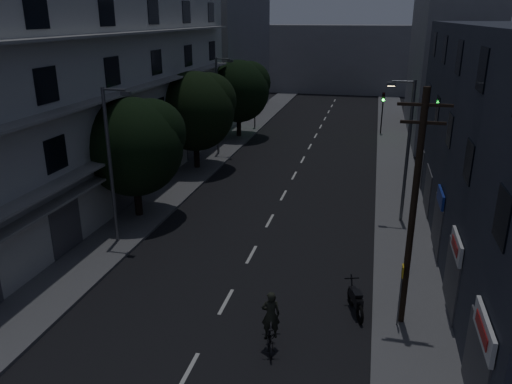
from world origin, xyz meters
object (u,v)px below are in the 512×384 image
at_px(bus_stop_sign, 401,284).
at_px(motorcycle, 356,301).
at_px(utility_pole, 413,208).
at_px(cyclist, 271,329).

relative_size(bus_stop_sign, motorcycle, 1.24).
xyz_separation_m(bus_stop_sign, motorcycle, (-1.62, 0.70, -1.36)).
xyz_separation_m(utility_pole, motorcycle, (-1.77, 0.41, -4.33)).
bearing_deg(utility_pole, cyclist, -150.48).
distance_m(utility_pole, motorcycle, 4.70).
bearing_deg(cyclist, motorcycle, 31.83).
height_order(utility_pole, motorcycle, utility_pole).
xyz_separation_m(bus_stop_sign, cyclist, (-4.49, -2.34, -1.11)).
bearing_deg(bus_stop_sign, utility_pole, 62.09).
xyz_separation_m(utility_pole, cyclist, (-4.64, -2.63, -4.09)).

